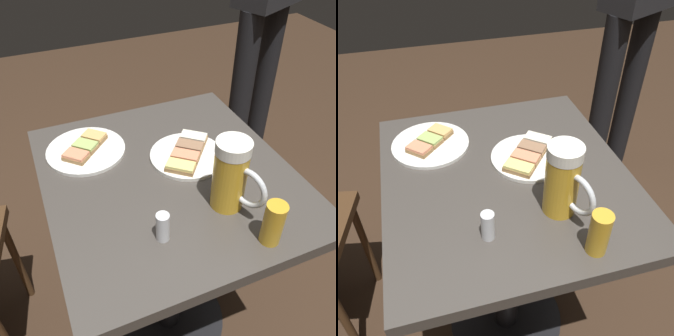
% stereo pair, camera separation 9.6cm
% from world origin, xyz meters
% --- Properties ---
extents(ground_plane, '(6.00, 6.00, 0.00)m').
position_xyz_m(ground_plane, '(0.00, 0.00, 0.00)').
color(ground_plane, '#382619').
extents(cafe_table, '(0.65, 0.71, 0.78)m').
position_xyz_m(cafe_table, '(0.00, 0.00, 0.59)').
color(cafe_table, black).
rests_on(cafe_table, ground_plane).
extents(plate_near, '(0.23, 0.23, 0.03)m').
position_xyz_m(plate_near, '(-0.18, 0.18, 0.79)').
color(plate_near, white).
rests_on(plate_near, cafe_table).
extents(plate_far, '(0.21, 0.21, 0.03)m').
position_xyz_m(plate_far, '(0.08, 0.05, 0.79)').
color(plate_far, white).
rests_on(plate_far, cafe_table).
extents(beer_mug, '(0.08, 0.14, 0.19)m').
position_xyz_m(beer_mug, '(0.09, -0.16, 0.87)').
color(beer_mug, gold).
rests_on(beer_mug, cafe_table).
extents(beer_glass_small, '(0.05, 0.05, 0.11)m').
position_xyz_m(beer_glass_small, '(0.12, -0.29, 0.83)').
color(beer_glass_small, gold).
rests_on(beer_glass_small, cafe_table).
extents(salt_shaker, '(0.03, 0.03, 0.07)m').
position_xyz_m(salt_shaker, '(-0.10, -0.20, 0.82)').
color(salt_shaker, silver).
rests_on(salt_shaker, cafe_table).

